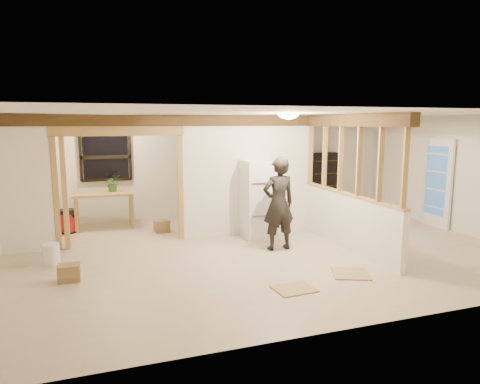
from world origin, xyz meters
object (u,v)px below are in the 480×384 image
object	(u,v)px
refrigerator	(259,199)
work_table	(104,210)
bookshelf	(324,181)
woman	(279,204)
shop_vac	(67,221)

from	to	relation	value
refrigerator	work_table	world-z (taller)	refrigerator
refrigerator	bookshelf	world-z (taller)	refrigerator
woman	bookshelf	distance (m)	4.18
woman	work_table	world-z (taller)	woman
woman	refrigerator	bearing A→B (deg)	-91.63
work_table	shop_vac	distance (m)	0.80
bookshelf	woman	bearing A→B (deg)	-131.02
refrigerator	work_table	xyz separation A→B (m)	(-2.99, 1.82, -0.39)
woman	work_table	distance (m)	4.10
woman	work_table	bearing A→B (deg)	-45.41
work_table	refrigerator	bearing A→B (deg)	-28.66
work_table	bookshelf	xyz separation A→B (m)	(5.76, 0.41, 0.37)
refrigerator	shop_vac	bearing A→B (deg)	156.60
woman	shop_vac	world-z (taller)	woman
woman	bookshelf	xyz separation A→B (m)	(2.74, 3.15, -0.10)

